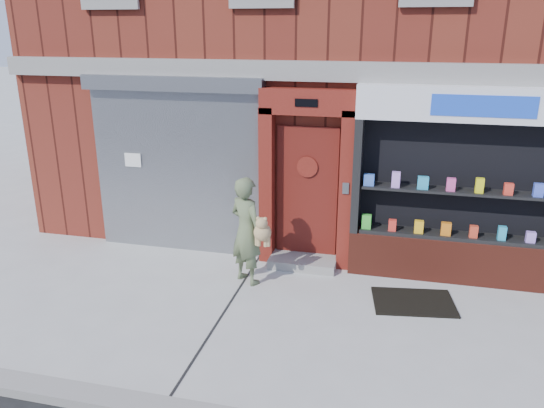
% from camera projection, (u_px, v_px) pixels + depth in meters
% --- Properties ---
extents(ground, '(80.00, 80.00, 0.00)m').
position_uv_depth(ground, '(335.00, 325.00, 7.09)').
color(ground, '#9E9E99').
rests_on(ground, ground).
extents(building, '(12.00, 8.16, 8.00)m').
position_uv_depth(building, '(377.00, 16.00, 11.34)').
color(building, maroon).
rests_on(building, ground).
extents(shutter_bay, '(3.10, 0.30, 3.04)m').
position_uv_depth(shutter_bay, '(177.00, 155.00, 8.99)').
color(shutter_bay, gray).
rests_on(shutter_bay, ground).
extents(red_door_bay, '(1.52, 0.58, 2.90)m').
position_uv_depth(red_door_bay, '(306.00, 180.00, 8.51)').
color(red_door_bay, '#611710').
rests_on(red_door_bay, ground).
extents(pharmacy_bay, '(3.50, 0.41, 3.00)m').
position_uv_depth(pharmacy_bay, '(470.00, 197.00, 7.94)').
color(pharmacy_bay, maroon).
rests_on(pharmacy_bay, ground).
extents(woman, '(0.79, 0.67, 1.69)m').
position_uv_depth(woman, '(247.00, 231.00, 8.04)').
color(woman, '#5A6945').
rests_on(woman, ground).
extents(doormat, '(1.25, 0.96, 0.03)m').
position_uv_depth(doormat, '(413.00, 302.00, 7.65)').
color(doormat, black).
rests_on(doormat, ground).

